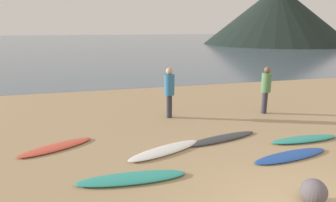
# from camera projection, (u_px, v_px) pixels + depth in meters

# --- Properties ---
(ground_plane) EXTENTS (120.00, 120.00, 0.20)m
(ground_plane) POSITION_uv_depth(u_px,v_px,m) (168.00, 97.00, 13.95)
(ground_plane) COLOR tan
(ground_plane) RESTS_ON ground
(ocean_water) EXTENTS (140.00, 100.00, 0.01)m
(ocean_water) POSITION_uv_depth(u_px,v_px,m) (107.00, 41.00, 62.35)
(ocean_water) COLOR slate
(ocean_water) RESTS_ON ground
(headland_hill) EXTENTS (25.87, 25.87, 10.31)m
(headland_hill) POSITION_uv_depth(u_px,v_px,m) (276.00, 15.00, 52.00)
(headland_hill) COLOR black
(headland_hill) RESTS_ON ground
(surfboard_0) EXTENTS (2.04, 1.36, 0.08)m
(surfboard_0) POSITION_uv_depth(u_px,v_px,m) (56.00, 147.00, 7.78)
(surfboard_0) COLOR #D84C38
(surfboard_0) RESTS_ON ground
(surfboard_1) EXTENTS (2.40, 0.67, 0.10)m
(surfboard_1) POSITION_uv_depth(u_px,v_px,m) (132.00, 178.00, 6.17)
(surfboard_1) COLOR teal
(surfboard_1) RESTS_ON ground
(surfboard_2) EXTENTS (2.26, 1.30, 0.10)m
(surfboard_2) POSITION_uv_depth(u_px,v_px,m) (165.00, 150.00, 7.56)
(surfboard_2) COLOR white
(surfboard_2) RESTS_ON ground
(surfboard_3) EXTENTS (2.50, 0.98, 0.07)m
(surfboard_3) POSITION_uv_depth(u_px,v_px,m) (221.00, 139.00, 8.38)
(surfboard_3) COLOR #333338
(surfboard_3) RESTS_ON ground
(surfboard_4) EXTENTS (2.29, 0.79, 0.07)m
(surfboard_4) POSITION_uv_depth(u_px,v_px,m) (291.00, 156.00, 7.26)
(surfboard_4) COLOR #1E479E
(surfboard_4) RESTS_ON ground
(surfboard_5) EXTENTS (2.16, 0.46, 0.10)m
(surfboard_5) POSITION_uv_depth(u_px,v_px,m) (304.00, 139.00, 8.29)
(surfboard_5) COLOR teal
(surfboard_5) RESTS_ON ground
(person_0) EXTENTS (0.37, 0.37, 1.82)m
(person_0) POSITION_uv_depth(u_px,v_px,m) (169.00, 89.00, 10.17)
(person_0) COLOR #2D2D38
(person_0) RESTS_ON ground
(person_1) EXTENTS (0.36, 0.36, 1.78)m
(person_1) POSITION_uv_depth(u_px,v_px,m) (266.00, 86.00, 10.68)
(person_1) COLOR #2D2D38
(person_1) RESTS_ON ground
(beach_rock_near) EXTENTS (0.48, 0.48, 0.48)m
(beach_rock_near) POSITION_uv_depth(u_px,v_px,m) (314.00, 192.00, 5.32)
(beach_rock_near) COLOR #544C51
(beach_rock_near) RESTS_ON ground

